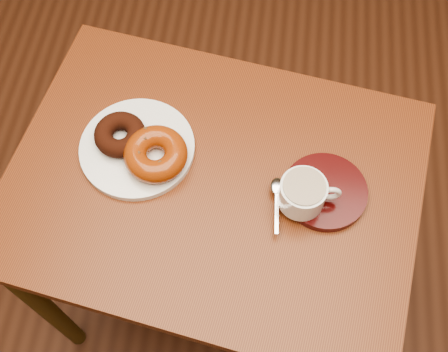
# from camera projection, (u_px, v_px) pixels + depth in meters

# --- Properties ---
(ground) EXTENTS (6.00, 6.00, 0.00)m
(ground) POSITION_uv_depth(u_px,v_px,m) (296.00, 328.00, 1.57)
(ground) COLOR #502A19
(ground) RESTS_ON ground
(cafe_table) EXTENTS (0.81, 0.66, 0.69)m
(cafe_table) POSITION_uv_depth(u_px,v_px,m) (214.00, 205.00, 1.10)
(cafe_table) COLOR brown
(cafe_table) RESTS_ON ground
(donut_plate) EXTENTS (0.29, 0.29, 0.01)m
(donut_plate) POSITION_uv_depth(u_px,v_px,m) (137.00, 148.00, 1.03)
(donut_plate) COLOR white
(donut_plate) RESTS_ON cafe_table
(donut_cinnamon) EXTENTS (0.12, 0.12, 0.03)m
(donut_cinnamon) POSITION_uv_depth(u_px,v_px,m) (120.00, 135.00, 1.01)
(donut_cinnamon) COLOR black
(donut_cinnamon) RESTS_ON donut_plate
(donut_caramel) EXTENTS (0.14, 0.14, 0.04)m
(donut_caramel) POSITION_uv_depth(u_px,v_px,m) (156.00, 154.00, 0.99)
(donut_caramel) COLOR #933A10
(donut_caramel) RESTS_ON donut_plate
(saucer) EXTENTS (0.18, 0.18, 0.02)m
(saucer) POSITION_uv_depth(u_px,v_px,m) (325.00, 192.00, 0.99)
(saucer) COLOR #380807
(saucer) RESTS_ON cafe_table
(coffee_cup) EXTENTS (0.11, 0.08, 0.06)m
(coffee_cup) POSITION_uv_depth(u_px,v_px,m) (303.00, 193.00, 0.94)
(coffee_cup) COLOR white
(coffee_cup) RESTS_ON saucer
(teaspoon) EXTENTS (0.02, 0.11, 0.01)m
(teaspoon) POSITION_uv_depth(u_px,v_px,m) (277.00, 191.00, 0.97)
(teaspoon) COLOR silver
(teaspoon) RESTS_ON saucer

